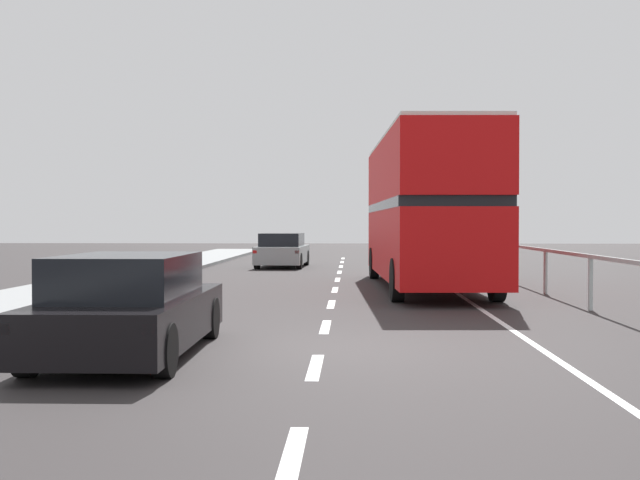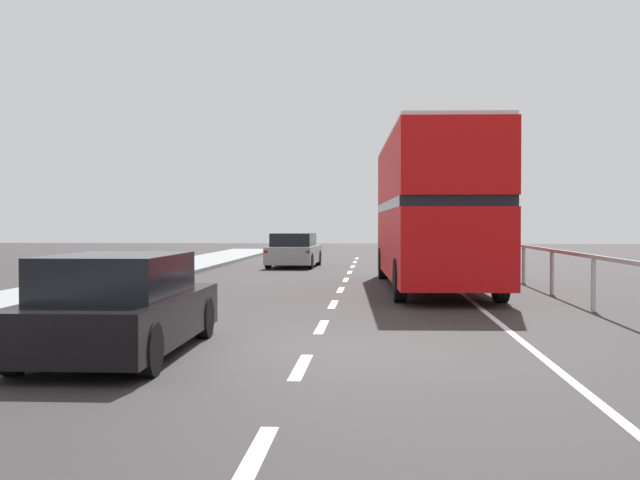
{
  "view_description": "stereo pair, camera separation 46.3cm",
  "coord_description": "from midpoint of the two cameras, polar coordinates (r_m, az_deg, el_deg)",
  "views": [
    {
      "loc": [
        0.46,
        -11.42,
        1.8
      ],
      "look_at": [
        -0.19,
        4.7,
        1.46
      ],
      "focal_mm": 44.71,
      "sensor_mm": 36.0,
      "label": 1
    },
    {
      "loc": [
        0.92,
        -11.4,
        1.8
      ],
      "look_at": [
        -0.19,
        4.7,
        1.46
      ],
      "focal_mm": 44.71,
      "sensor_mm": 36.0,
      "label": 2
    }
  ],
  "objects": [
    {
      "name": "ground_plane",
      "position": [
        11.58,
        0.48,
        -8.0
      ],
      "size": [
        73.22,
        120.0,
        0.1
      ],
      "primitive_type": "cube",
      "color": "#2D292A"
    },
    {
      "name": "lane_paint_markings",
      "position": [
        20.2,
        7.49,
        -3.92
      ],
      "size": [
        3.3,
        46.0,
        0.01
      ],
      "color": "silver",
      "rests_on": "ground"
    },
    {
      "name": "bridge_side_railing",
      "position": [
        20.96,
        16.88,
        -1.2
      ],
      "size": [
        0.1,
        42.0,
        1.16
      ],
      "color": "#AAB4B3",
      "rests_on": "ground"
    },
    {
      "name": "double_decker_bus_red",
      "position": [
        22.12,
        8.6,
        2.3
      ],
      "size": [
        2.92,
        10.8,
        4.16
      ],
      "rotation": [
        0.0,
        0.0,
        0.04
      ],
      "color": "red",
      "rests_on": "ground"
    },
    {
      "name": "hatchback_car_near",
      "position": [
        11.18,
        -12.94,
        -4.67
      ],
      "size": [
        1.87,
        4.59,
        1.38
      ],
      "rotation": [
        0.0,
        0.0,
        0.01
      ],
      "color": "black",
      "rests_on": "ground"
    },
    {
      "name": "sedan_car_ahead",
      "position": [
        32.73,
        -1.46,
        -0.77
      ],
      "size": [
        2.01,
        4.35,
        1.4
      ],
      "rotation": [
        0.0,
        0.0,
        -0.04
      ],
      "color": "#8D9697",
      "rests_on": "ground"
    }
  ]
}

